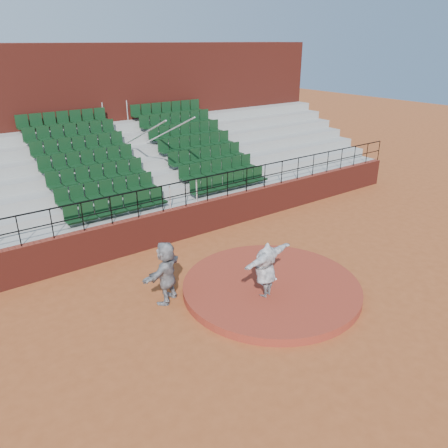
{
  "coord_description": "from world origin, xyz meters",
  "views": [
    {
      "loc": [
        -8.1,
        -8.63,
        7.23
      ],
      "look_at": [
        0.0,
        2.5,
        1.4
      ],
      "focal_mm": 35.0,
      "sensor_mm": 36.0,
      "label": 1
    }
  ],
  "objects": [
    {
      "name": "pitcher",
      "position": [
        -0.61,
        -0.38,
        1.11
      ],
      "size": [
        2.18,
        1.03,
        1.71
      ],
      "primitive_type": "imported",
      "rotation": [
        0.0,
        0.0,
        3.37
      ],
      "color": "black",
      "rests_on": "pitchers_mound"
    },
    {
      "name": "pitching_rubber",
      "position": [
        0.0,
        0.15,
        0.27
      ],
      "size": [
        0.6,
        0.15,
        0.03
      ],
      "primitive_type": "cube",
      "color": "white",
      "rests_on": "pitchers_mound"
    },
    {
      "name": "press_box_facade",
      "position": [
        0.0,
        12.6,
        3.55
      ],
      "size": [
        24.0,
        3.0,
        7.1
      ],
      "primitive_type": "cube",
      "color": "maroon",
      "rests_on": "ground"
    },
    {
      "name": "seating_deck",
      "position": [
        0.0,
        8.64,
        1.45
      ],
      "size": [
        24.0,
        5.97,
        4.63
      ],
      "color": "gray",
      "rests_on": "ground"
    },
    {
      "name": "fielder",
      "position": [
        -2.88,
        1.42,
        0.96
      ],
      "size": [
        1.82,
        1.39,
        1.92
      ],
      "primitive_type": "imported",
      "rotation": [
        0.0,
        0.0,
        3.67
      ],
      "color": "black",
      "rests_on": "ground"
    },
    {
      "name": "wall_railing",
      "position": [
        0.0,
        5.0,
        2.03
      ],
      "size": [
        24.04,
        0.05,
        1.03
      ],
      "color": "black",
      "rests_on": "boundary_wall"
    },
    {
      "name": "ground",
      "position": [
        0.0,
        0.0,
        0.0
      ],
      "size": [
        90.0,
        90.0,
        0.0
      ],
      "primitive_type": "plane",
      "color": "#984922",
      "rests_on": "ground"
    },
    {
      "name": "pitchers_mound",
      "position": [
        0.0,
        0.0,
        0.12
      ],
      "size": [
        5.5,
        5.5,
        0.25
      ],
      "primitive_type": "cylinder",
      "color": "maroon",
      "rests_on": "ground"
    },
    {
      "name": "boundary_wall",
      "position": [
        0.0,
        5.0,
        0.65
      ],
      "size": [
        24.0,
        0.3,
        1.3
      ],
      "primitive_type": "cube",
      "color": "maroon",
      "rests_on": "ground"
    }
  ]
}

